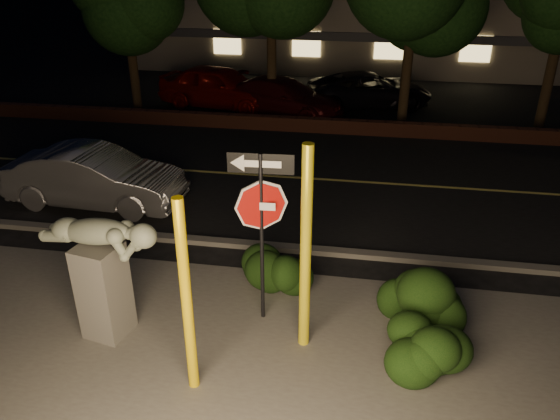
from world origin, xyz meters
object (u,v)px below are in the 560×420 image
object	(u,v)px
parked_car_dark	(370,90)
signpost	(261,206)
silver_sedan	(95,177)
parked_car_darkred	(283,98)
yellow_pole_right	(306,253)
yellow_pole_left	(187,300)
parked_car_red	(220,87)
sculpture	(101,263)

from	to	relation	value
parked_car_dark	signpost	bearing A→B (deg)	157.94
silver_sedan	parked_car_darkred	xyz separation A→B (m)	(3.48, 8.67, -0.03)
yellow_pole_right	parked_car_darkred	world-z (taller)	yellow_pole_right
yellow_pole_left	parked_car_red	xyz separation A→B (m)	(-3.68, 15.22, -0.75)
yellow_pole_right	parked_car_red	size ratio (longest dim) A/B	0.72
yellow_pole_right	parked_car_red	bearing A→B (deg)	110.49
yellow_pole_right	silver_sedan	xyz separation A→B (m)	(-5.97, 4.56, -1.05)
parked_car_red	parked_car_dark	xyz separation A→B (m)	(6.01, 1.13, -0.15)
parked_car_red	parked_car_dark	bearing A→B (deg)	-66.22
yellow_pole_left	silver_sedan	distance (m)	7.36
sculpture	parked_car_red	world-z (taller)	sculpture
yellow_pole_left	parked_car_red	distance (m)	15.67
parked_car_red	sculpture	bearing A→B (deg)	-159.38
parked_car_darkred	silver_sedan	bearing A→B (deg)	179.08
yellow_pole_left	signpost	world-z (taller)	yellow_pole_left
silver_sedan	parked_car_darkred	size ratio (longest dim) A/B	0.92
yellow_pole_left	sculpture	world-z (taller)	yellow_pole_left
yellow_pole_left	sculpture	xyz separation A→B (m)	(-1.80, 0.98, -0.17)
sculpture	parked_car_red	bearing A→B (deg)	108.93
sculpture	silver_sedan	size ratio (longest dim) A/B	0.51
signpost	parked_car_darkred	size ratio (longest dim) A/B	0.64
parked_car_dark	yellow_pole_right	bearing A→B (deg)	161.28
yellow_pole_right	parked_car_dark	world-z (taller)	yellow_pole_right
parked_car_dark	parked_car_darkred	bearing A→B (deg)	103.76
signpost	parked_car_dark	distance (m)	14.67
signpost	parked_car_dark	xyz separation A→B (m)	(1.61, 14.50, -1.56)
parked_car_darkred	parked_car_dark	world-z (taller)	parked_car_darkred
sculpture	parked_car_dark	distance (m)	15.93
parked_car_red	parked_car_darkred	distance (m)	2.82
yellow_pole_left	yellow_pole_right	distance (m)	2.00
yellow_pole_right	parked_car_dark	bearing A→B (deg)	87.00
parked_car_darkred	parked_car_dark	distance (m)	3.77
yellow_pole_right	sculpture	size ratio (longest dim) A/B	1.55
yellow_pole_right	signpost	bearing A→B (deg)	144.23
signpost	parked_car_red	xyz separation A→B (m)	(-4.40, 13.37, -1.41)
sculpture	silver_sedan	distance (m)	5.55
sculpture	parked_car_darkred	xyz separation A→B (m)	(0.85, 13.51, -0.72)
yellow_pole_right	parked_car_darkred	size ratio (longest dim) A/B	0.73
parked_car_red	silver_sedan	bearing A→B (deg)	-171.46
sculpture	parked_car_red	size ratio (longest dim) A/B	0.46
yellow_pole_left	parked_car_red	world-z (taller)	yellow_pole_left
yellow_pole_right	sculpture	bearing A→B (deg)	-175.26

